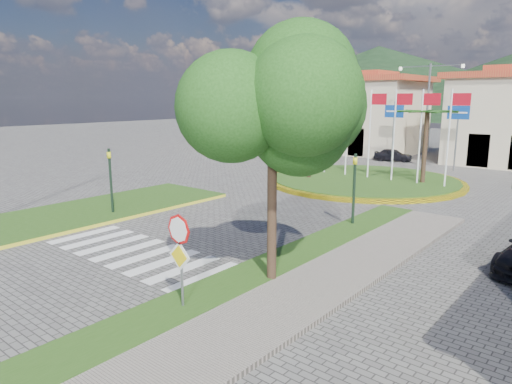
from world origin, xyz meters
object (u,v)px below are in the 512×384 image
Objects in this scene: roundabout_island at (364,180)px; car_dark_a at (393,155)px; stop_sign at (180,247)px; white_van at (305,149)px; deciduous_tree at (273,109)px.

roundabout_island reaches higher than car_dark_a.
white_van is at bearing 118.31° from stop_sign.
stop_sign reaches higher than car_dark_a.
stop_sign is at bearing -160.87° from white_van.
stop_sign is 0.64× the size of white_van.
deciduous_tree is 2.09× the size of car_dark_a.
car_dark_a is at bearing 103.88° from stop_sign.
roundabout_island is 1.87× the size of deciduous_tree.
deciduous_tree is 1.64× the size of white_van.
roundabout_island is 11.52m from car_dark_a.
deciduous_tree is at bearing -157.31° from white_van.
white_van is (-11.27, 9.97, 0.40)m from roundabout_island.
roundabout_island is 4.79× the size of stop_sign.
roundabout_island is at bearing -140.67° from white_van.
stop_sign reaches higher than white_van.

